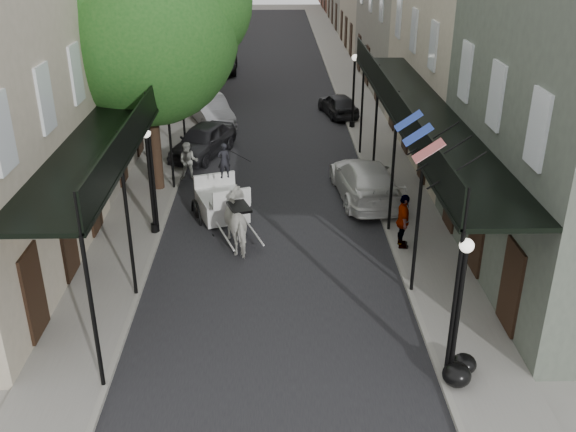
{
  "coord_description": "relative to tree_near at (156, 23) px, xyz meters",
  "views": [
    {
      "loc": [
        0.02,
        -13.95,
        10.01
      ],
      "look_at": [
        0.44,
        4.0,
        1.6
      ],
      "focal_mm": 40.0,
      "sensor_mm": 36.0,
      "label": 1
    }
  ],
  "objects": [
    {
      "name": "ground",
      "position": [
        4.2,
        -10.18,
        -6.49
      ],
      "size": [
        140.0,
        140.0,
        0.0
      ],
      "primitive_type": "plane",
      "color": "gray",
      "rests_on": "ground"
    },
    {
      "name": "road",
      "position": [
        4.2,
        9.82,
        -6.48
      ],
      "size": [
        8.0,
        90.0,
        0.01
      ],
      "primitive_type": "cube",
      "color": "black",
      "rests_on": "ground"
    },
    {
      "name": "sidewalk_left",
      "position": [
        -0.8,
        9.82,
        -6.43
      ],
      "size": [
        2.2,
        90.0,
        0.12
      ],
      "primitive_type": "cube",
      "color": "gray",
      "rests_on": "ground"
    },
    {
      "name": "sidewalk_right",
      "position": [
        9.2,
        9.82,
        -6.43
      ],
      "size": [
        2.2,
        90.0,
        0.12
      ],
      "primitive_type": "cube",
      "color": "gray",
      "rests_on": "ground"
    },
    {
      "name": "gallery_left",
      "position": [
        -0.59,
        -3.2,
        -2.44
      ],
      "size": [
        2.2,
        18.05,
        4.88
      ],
      "color": "black",
      "rests_on": "sidewalk_left"
    },
    {
      "name": "gallery_right",
      "position": [
        8.99,
        -3.2,
        -2.44
      ],
      "size": [
        2.2,
        18.05,
        4.88
      ],
      "color": "black",
      "rests_on": "sidewalk_right"
    },
    {
      "name": "tree_near",
      "position": [
        0.0,
        0.0,
        0.0
      ],
      "size": [
        7.31,
        6.8,
        9.63
      ],
      "color": "#382619",
      "rests_on": "sidewalk_left"
    },
    {
      "name": "lamppost_right_near",
      "position": [
        8.3,
        -12.18,
        -4.44
      ],
      "size": [
        0.32,
        0.32,
        3.71
      ],
      "color": "black",
      "rests_on": "sidewalk_right"
    },
    {
      "name": "lamppost_left",
      "position": [
        0.1,
        -4.18,
        -4.44
      ],
      "size": [
        0.32,
        0.32,
        3.71
      ],
      "color": "black",
      "rests_on": "sidewalk_left"
    },
    {
      "name": "lamppost_right_far",
      "position": [
        8.3,
        7.82,
        -4.44
      ],
      "size": [
        0.32,
        0.32,
        3.71
      ],
      "color": "black",
      "rests_on": "sidewalk_right"
    },
    {
      "name": "horse",
      "position": [
        3.11,
        -5.09,
        -5.57
      ],
      "size": [
        1.64,
        2.37,
        1.83
      ],
      "primitive_type": "imported",
      "rotation": [
        0.0,
        0.0,
        3.47
      ],
      "color": "silver",
      "rests_on": "ground"
    },
    {
      "name": "carriage",
      "position": [
        2.18,
        -2.4,
        -5.3
      ],
      "size": [
        2.45,
        3.04,
        3.06
      ],
      "rotation": [
        0.0,
        0.0,
        0.33
      ],
      "color": "black",
      "rests_on": "ground"
    },
    {
      "name": "pedestrian_walking",
      "position": [
        0.7,
        0.87,
        -5.66
      ],
      "size": [
        0.8,
        0.63,
        1.65
      ],
      "primitive_type": "imported",
      "rotation": [
        0.0,
        0.0,
        -0.0
      ],
      "color": "#A0A198",
      "rests_on": "ground"
    },
    {
      "name": "pedestrian_sidewalk_left",
      "position": [
        -0.7,
        11.99,
        -5.46
      ],
      "size": [
        1.19,
        0.71,
        1.82
      ],
      "primitive_type": "imported",
      "rotation": [
        0.0,
        0.0,
        3.17
      ],
      "color": "gray",
      "rests_on": "sidewalk_left"
    },
    {
      "name": "pedestrian_sidewalk_right",
      "position": [
        8.4,
        -5.49,
        -5.44
      ],
      "size": [
        0.52,
        1.11,
        1.85
      ],
      "primitive_type": "imported",
      "rotation": [
        0.0,
        0.0,
        1.51
      ],
      "color": "gray",
      "rests_on": "sidewalk_right"
    },
    {
      "name": "car_left_near",
      "position": [
        1.0,
        3.88,
        -5.75
      ],
      "size": [
        3.19,
        4.69,
        1.48
      ],
      "primitive_type": "imported",
      "rotation": [
        0.0,
        0.0,
        -0.36
      ],
      "color": "black",
      "rests_on": "ground"
    },
    {
      "name": "car_left_mid",
      "position": [
        0.93,
        8.93,
        -5.75
      ],
      "size": [
        2.98,
        4.71,
        1.47
      ],
      "primitive_type": "imported",
      "rotation": [
        0.0,
        0.0,
        0.35
      ],
      "color": "gray",
      "rests_on": "ground"
    },
    {
      "name": "car_left_far",
      "position": [
        0.6,
        21.3,
        -5.84
      ],
      "size": [
        2.29,
        4.75,
        1.3
      ],
      "primitive_type": "imported",
      "rotation": [
        0.0,
        0.0,
        0.03
      ],
      "color": "black",
      "rests_on": "ground"
    },
    {
      "name": "car_right_near",
      "position": [
        7.75,
        -1.18,
        -5.73
      ],
      "size": [
        2.55,
        5.35,
        1.51
      ],
      "primitive_type": "imported",
      "rotation": [
        0.0,
        0.0,
        3.23
      ],
      "color": "silver",
      "rests_on": "ground"
    },
    {
      "name": "car_right_far",
      "position": [
        7.8,
        10.33,
        -5.86
      ],
      "size": [
        2.25,
        3.91,
        1.25
      ],
      "primitive_type": "imported",
      "rotation": [
        0.0,
        0.0,
        3.37
      ],
      "color": "black",
      "rests_on": "ground"
    },
    {
      "name": "trash_bags",
      "position": [
        8.51,
        -12.2,
        -6.1
      ],
      "size": [
        0.93,
        1.08,
        0.57
      ],
      "color": "black",
      "rests_on": "sidewalk_right"
    }
  ]
}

